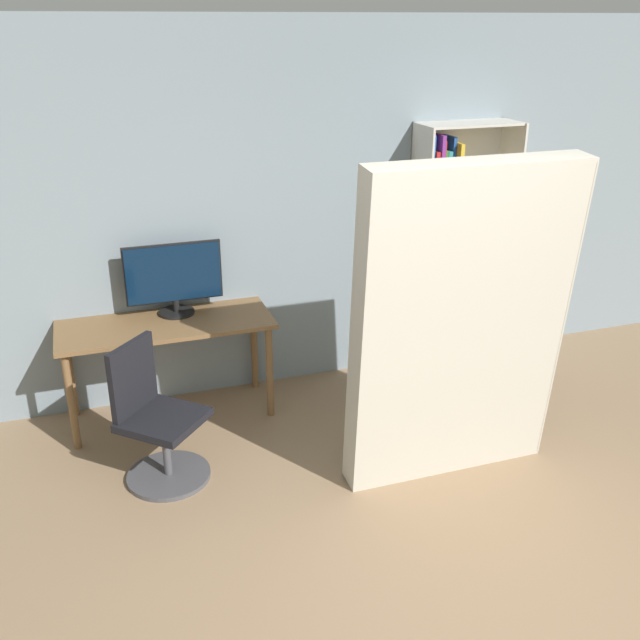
{
  "coord_description": "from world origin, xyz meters",
  "views": [
    {
      "loc": [
        -1.59,
        -2.0,
        2.66
      ],
      "look_at": [
        -0.37,
        1.6,
        1.05
      ],
      "focal_mm": 40.0,
      "sensor_mm": 36.0,
      "label": 1
    }
  ],
  "objects_px": {
    "office_chair": "(157,427)",
    "monitor": "(174,277)",
    "mattress_near": "(461,328)",
    "bookshelf": "(445,255)"
  },
  "relations": [
    {
      "from": "office_chair",
      "to": "mattress_near",
      "type": "bearing_deg",
      "value": -17.38
    },
    {
      "from": "monitor",
      "to": "office_chair",
      "type": "xyz_separation_m",
      "value": [
        -0.28,
        -0.87,
        -0.65
      ]
    },
    {
      "from": "monitor",
      "to": "office_chair",
      "type": "distance_m",
      "value": 1.13
    },
    {
      "from": "mattress_near",
      "to": "bookshelf",
      "type": "bearing_deg",
      "value": 65.21
    },
    {
      "from": "office_chair",
      "to": "bookshelf",
      "type": "relative_size",
      "value": 0.46
    },
    {
      "from": "bookshelf",
      "to": "mattress_near",
      "type": "height_order",
      "value": "mattress_near"
    },
    {
      "from": "bookshelf",
      "to": "monitor",
      "type": "bearing_deg",
      "value": -179.88
    },
    {
      "from": "monitor",
      "to": "mattress_near",
      "type": "relative_size",
      "value": 0.34
    },
    {
      "from": "office_chair",
      "to": "monitor",
      "type": "bearing_deg",
      "value": 72.36
    },
    {
      "from": "bookshelf",
      "to": "mattress_near",
      "type": "xyz_separation_m",
      "value": [
        -0.66,
        -1.42,
        0.05
      ]
    }
  ]
}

